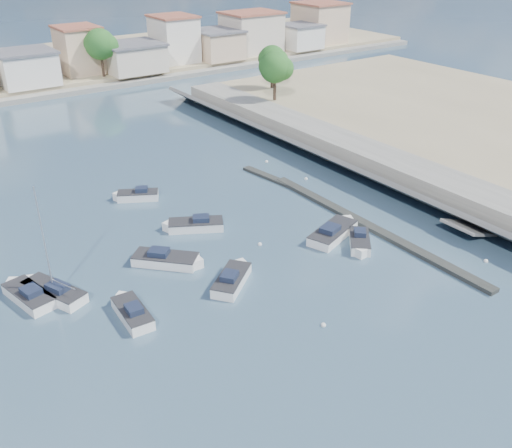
{
  "coord_description": "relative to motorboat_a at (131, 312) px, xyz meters",
  "views": [
    {
      "loc": [
        -27.54,
        -21.22,
        23.98
      ],
      "look_at": [
        -2.44,
        14.19,
        1.4
      ],
      "focal_mm": 40.0,
      "sensor_mm": 36.0,
      "label": 1
    }
  ],
  "objects": [
    {
      "name": "motorboat_f",
      "position": [
        8.45,
        17.64,
        -0.0
      ],
      "size": [
        4.29,
        3.32,
        1.48
      ],
      "color": "white",
      "rests_on": "ground"
    },
    {
      "name": "far_shore_quay",
      "position": [
        15.99,
        61.0,
        0.02
      ],
      "size": [
        160.0,
        2.5,
        0.8
      ],
      "primitive_type": "cube",
      "color": "slate",
      "rests_on": "ground"
    },
    {
      "name": "far_town",
      "position": [
        26.7,
        66.92,
        4.56
      ],
      "size": [
        113.01,
        12.8,
        8.35
      ],
      "color": "beige",
      "rests_on": "far_shore_land"
    },
    {
      "name": "shore_trees",
      "position": [
        24.33,
        58.12,
        5.84
      ],
      "size": [
        74.56,
        38.32,
        7.92
      ],
      "color": "#38281E",
      "rests_on": "ground"
    },
    {
      "name": "far_shore_land",
      "position": [
        15.99,
        82.0,
        0.32
      ],
      "size": [
        160.0,
        40.0,
        1.4
      ],
      "primitive_type": "cube",
      "color": "gray",
      "rests_on": "ground"
    },
    {
      "name": "motorboat_g",
      "position": [
        5.35,
        4.7,
        0.0
      ],
      "size": [
        4.98,
        5.07,
        1.48
      ],
      "color": "white",
      "rests_on": "ground"
    },
    {
      "name": "motorboat_c",
      "position": [
        9.93,
        8.83,
        0.0
      ],
      "size": [
        5.19,
        3.98,
        1.48
      ],
      "color": "white",
      "rests_on": "ground"
    },
    {
      "name": "motorboat_e",
      "position": [
        -5.27,
        6.29,
        -0.0
      ],
      "size": [
        2.85,
        5.33,
        1.48
      ],
      "color": "white",
      "rests_on": "ground"
    },
    {
      "name": "mooring_buoys",
      "position": [
        20.39,
        5.2,
        -0.33
      ],
      "size": [
        16.64,
        28.46,
        0.37
      ],
      "color": "silver",
      "rests_on": "ground"
    },
    {
      "name": "motorboat_a",
      "position": [
        0.0,
        0.0,
        0.0
      ],
      "size": [
        1.91,
        4.75,
        1.48
      ],
      "color": "white",
      "rests_on": "ground"
    },
    {
      "name": "motorboat_b",
      "position": [
        8.03,
        -0.53,
        -0.0
      ],
      "size": [
        4.61,
        4.16,
        1.48
      ],
      "color": "white",
      "rests_on": "ground"
    },
    {
      "name": "breakwater",
      "position": [
        22.89,
        2.69,
        -0.21
      ],
      "size": [
        2.0,
        31.02,
        0.35
      ],
      "color": "black",
      "rests_on": "ground"
    },
    {
      "name": "ground",
      "position": [
        15.99,
        30.0,
        -0.38
      ],
      "size": [
        400.0,
        400.0,
        0.0
      ],
      "primitive_type": "plane",
      "color": "#273E4E",
      "rests_on": "ground"
    },
    {
      "name": "sailboat",
      "position": [
        -3.7,
        5.72,
        0.04
      ],
      "size": [
        3.7,
        5.72,
        9.0
      ],
      "color": "white",
      "rests_on": "ground"
    },
    {
      "name": "motorboat_h",
      "position": [
        19.42,
        0.62,
        -0.0
      ],
      "size": [
        6.11,
        3.85,
        1.48
      ],
      "color": "white",
      "rests_on": "ground"
    },
    {
      "name": "seawall_walkway",
      "position": [
        34.49,
        3.0,
        0.52
      ],
      "size": [
        5.0,
        90.0,
        1.8
      ],
      "primitive_type": "cube",
      "color": "slate",
      "rests_on": "ground"
    },
    {
      "name": "motorboat_d",
      "position": [
        19.84,
        -2.09,
        -0.0
      ],
      "size": [
        3.77,
        3.99,
        1.48
      ],
      "color": "white",
      "rests_on": "ground"
    }
  ]
}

